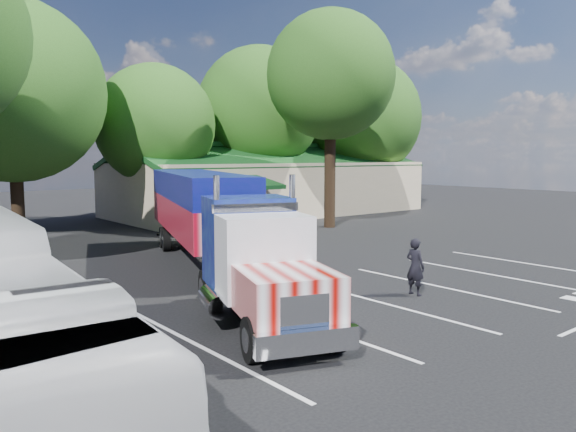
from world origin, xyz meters
TOP-DOWN VIEW (x-y plane):
  - ground at (0.00, 0.00)m, footprint 120.00×120.00m
  - event_hall at (13.74, 17.81)m, footprint 24.20×14.12m
  - tree_row_c at (-5.00, 16.20)m, footprint 10.00×10.00m
  - tree_row_d at (4.00, 17.50)m, footprint 8.00×8.00m
  - tree_row_e at (13.00, 18.00)m, footprint 9.60×9.60m
  - tree_row_f at (23.00, 16.80)m, footprint 10.40×10.40m
  - tree_near_right at (11.50, 8.50)m, footprint 8.00×8.00m
  - semi_truck at (-1.80, 1.14)m, footprint 8.75×18.78m
  - woman at (1.60, -6.00)m, footprint 0.45×0.69m
  - bicycle at (2.97, 8.00)m, footprint 0.83×1.62m
  - silver_sedan at (5.00, 10.50)m, footprint 3.91×2.22m

SIDE VIEW (x-z plane):
  - ground at x=0.00m, z-range 0.00..0.00m
  - bicycle at x=2.97m, z-range 0.00..0.81m
  - silver_sedan at x=5.00m, z-range 0.00..1.22m
  - woman at x=1.60m, z-range 0.00..1.88m
  - event_hall at x=13.74m, z-range -0.56..4.99m
  - semi_truck at x=-1.80m, z-range 0.26..4.27m
  - tree_row_d at x=4.00m, z-range 1.28..11.88m
  - tree_row_f at x=23.00m, z-range 1.29..14.29m
  - tree_row_c at x=-5.00m, z-range 1.51..14.56m
  - tree_row_e at x=13.00m, z-range 1.64..14.54m
  - tree_near_right at x=11.50m, z-range 2.71..16.21m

